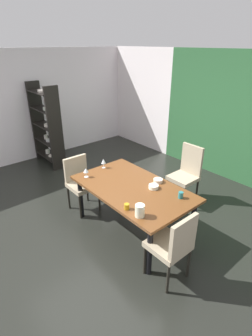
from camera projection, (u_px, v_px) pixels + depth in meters
The scene contains 15 objects.
ground_plane at pixel (100, 214), 4.50m from camera, with size 6.25×5.87×0.02m, color black.
back_panel_interior at pixel (141, 99), 7.05m from camera, with size 2.10×0.10×2.55m, color silver.
left_interior_panel at pixel (21, 108), 6.05m from camera, with size 0.10×5.87×2.55m, color silver.
dining_table at pixel (133, 192), 3.84m from camera, with size 1.79×1.06×0.76m.
chair_left_near at pixel (80, 180), 4.44m from camera, with size 0.44×0.44×0.93m.
chair_right_near at pixel (173, 244), 3.03m from camera, with size 0.44×0.44×0.96m.
chair_head_far at pixel (187, 172), 4.65m from camera, with size 0.44×0.45×1.05m.
display_shelf at pixel (46, 125), 5.98m from camera, with size 0.96×0.32×1.86m.
wine_glass_corner at pixel (86, 171), 4.04m from camera, with size 0.08×0.08×0.15m.
wine_glass_left at pixel (103, 161), 4.33m from camera, with size 0.07×0.07×0.16m.
serving_bowl_north at pixel (158, 181), 3.93m from camera, with size 0.14×0.14×0.05m, color beige.
serving_bowl_front at pixel (154, 187), 3.76m from camera, with size 0.14×0.14×0.05m, color white.
cup_near_shelf at pixel (181, 195), 3.52m from camera, with size 0.07×0.07×0.09m, color #236C70.
cup_east at pixel (127, 206), 3.29m from camera, with size 0.07×0.07×0.08m, color #B08216.
pitcher_center at pixel (140, 211), 3.13m from camera, with size 0.13×0.12×0.16m.
Camera 1 is at (3.11, -2.06, 2.66)m, focal length 28.00 mm.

